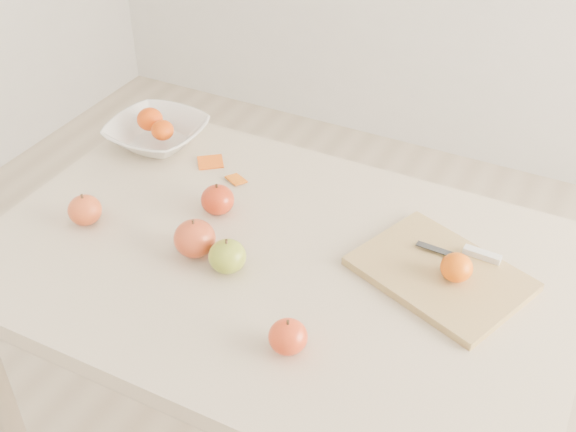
% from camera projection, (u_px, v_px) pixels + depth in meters
% --- Properties ---
extents(table, '(1.20, 0.80, 0.75)m').
position_uv_depth(table, '(277.00, 292.00, 1.52)').
color(table, beige).
rests_on(table, ground).
extents(cutting_board, '(0.38, 0.33, 0.02)m').
position_uv_depth(cutting_board, '(440.00, 274.00, 1.41)').
color(cutting_board, tan).
rests_on(cutting_board, table).
extents(board_tangerine, '(0.06, 0.06, 0.05)m').
position_uv_depth(board_tangerine, '(457.00, 267.00, 1.37)').
color(board_tangerine, '#C84507').
rests_on(board_tangerine, cutting_board).
extents(fruit_bowl, '(0.24, 0.24, 0.06)m').
position_uv_depth(fruit_bowl, '(157.00, 133.00, 1.80)').
color(fruit_bowl, white).
rests_on(fruit_bowl, table).
extents(bowl_tangerine_near, '(0.06, 0.06, 0.06)m').
position_uv_depth(bowl_tangerine_near, '(150.00, 119.00, 1.80)').
color(bowl_tangerine_near, '#D54A07').
rests_on(bowl_tangerine_near, fruit_bowl).
extents(bowl_tangerine_far, '(0.06, 0.06, 0.05)m').
position_uv_depth(bowl_tangerine_far, '(162.00, 130.00, 1.76)').
color(bowl_tangerine_far, '#D73A07').
rests_on(bowl_tangerine_far, fruit_bowl).
extents(orange_peel_a, '(0.07, 0.07, 0.01)m').
position_uv_depth(orange_peel_a, '(211.00, 164.00, 1.74)').
color(orange_peel_a, '#D4540E').
rests_on(orange_peel_a, table).
extents(orange_peel_b, '(0.06, 0.05, 0.01)m').
position_uv_depth(orange_peel_b, '(236.00, 180.00, 1.68)').
color(orange_peel_b, orange).
rests_on(orange_peel_b, table).
extents(paring_knife, '(0.17, 0.05, 0.01)m').
position_uv_depth(paring_knife, '(475.00, 254.00, 1.43)').
color(paring_knife, white).
rests_on(paring_knife, cutting_board).
extents(apple_green, '(0.08, 0.08, 0.07)m').
position_uv_depth(apple_green, '(227.00, 256.00, 1.41)').
color(apple_green, olive).
rests_on(apple_green, table).
extents(apple_red_a, '(0.07, 0.07, 0.07)m').
position_uv_depth(apple_red_a, '(218.00, 200.00, 1.57)').
color(apple_red_a, '#8E0E02').
rests_on(apple_red_a, table).
extents(apple_red_d, '(0.07, 0.07, 0.06)m').
position_uv_depth(apple_red_d, '(85.00, 210.00, 1.54)').
color(apple_red_d, '#A52C1A').
rests_on(apple_red_d, table).
extents(apple_red_b, '(0.09, 0.09, 0.08)m').
position_uv_depth(apple_red_b, '(195.00, 238.00, 1.45)').
color(apple_red_b, maroon).
rests_on(apple_red_b, table).
extents(apple_red_e, '(0.07, 0.07, 0.06)m').
position_uv_depth(apple_red_e, '(288.00, 337.00, 1.25)').
color(apple_red_e, '#A60D13').
rests_on(apple_red_e, table).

